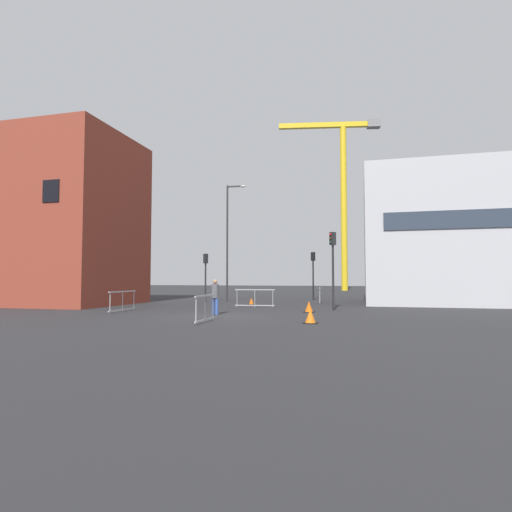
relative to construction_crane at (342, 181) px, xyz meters
name	(u,v)px	position (x,y,z in m)	size (l,w,h in m)	color
ground	(217,316)	(-3.69, -42.36, -15.72)	(160.00, 160.00, 0.00)	#28282B
brick_building	(53,221)	(-17.69, -36.60, -10.11)	(10.64, 7.80, 11.23)	brown
office_block	(467,238)	(9.81, -28.68, -11.16)	(13.81, 10.13, 9.13)	#B7B7BC
construction_crane	(342,181)	(0.00, 0.00, 0.00)	(14.48, 3.48, 24.53)	yellow
streetlamp_tall	(229,235)	(-7.13, -30.28, -10.66)	(1.51, 0.26, 8.88)	#2D2D30
traffic_light_island	(313,268)	(-1.16, -26.63, -13.12)	(0.36, 0.37, 3.86)	black
traffic_light_verge	(206,269)	(-8.56, -31.45, -13.31)	(0.34, 0.39, 3.56)	#232326
traffic_light_corner	(333,258)	(1.18, -37.53, -12.89)	(0.36, 0.37, 4.25)	#232326
pedestrian_walking	(215,294)	(-4.13, -41.52, -14.75)	(0.34, 0.34, 1.68)	#33519E
safety_barrier_front	(123,301)	(-9.41, -41.04, -15.16)	(0.15, 2.59, 1.08)	#B2B5BA
safety_barrier_right_run	(255,298)	(-3.62, -35.93, -15.16)	(2.42, 0.36, 1.08)	#9EA0A5
safety_barrier_rear	(205,308)	(-3.30, -44.91, -15.16)	(0.07, 2.04, 1.08)	#B2B5BA
safety_barrier_left_run	(320,295)	(-0.22, -30.88, -15.16)	(0.33, 2.48, 1.08)	#9EA0A5
traffic_cone_by_barrier	(309,307)	(0.04, -38.95, -15.46)	(0.56, 0.56, 0.57)	black
traffic_cone_orange	(310,317)	(0.77, -44.21, -15.46)	(0.56, 0.56, 0.57)	black
traffic_cone_striped	(251,301)	(-4.44, -33.65, -15.52)	(0.45, 0.45, 0.45)	black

